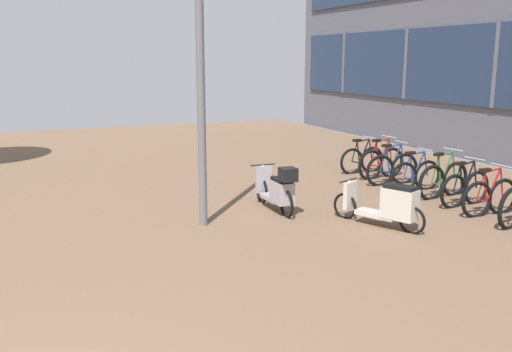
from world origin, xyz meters
TOP-DOWN VIEW (x-y plane):
  - bicycle_rack_02 at (8.34, 3.76)m, footprint 1.31×0.48m
  - bicycle_rack_03 at (8.41, 4.46)m, footprint 1.35×0.48m
  - bicycle_rack_04 at (8.50, 5.15)m, footprint 1.44×0.48m
  - bicycle_rack_05 at (8.36, 5.85)m, footprint 1.30×0.48m
  - bicycle_rack_06 at (8.27, 6.55)m, footprint 1.38×0.48m
  - bicycle_rack_07 at (8.48, 7.25)m, footprint 1.41×0.48m
  - bicycle_rack_08 at (8.40, 7.95)m, footprint 1.28×0.48m
  - scooter_near at (4.88, 5.51)m, footprint 0.52×1.70m
  - scooter_mid at (6.15, 3.85)m, footprint 0.90×1.67m
  - lamp_post at (3.34, 5.26)m, footprint 0.20×0.52m

SIDE VIEW (x-z plane):
  - bicycle_rack_08 at x=8.40m, z-range -0.14..0.79m
  - bicycle_rack_05 at x=8.36m, z-range -0.14..0.80m
  - bicycle_rack_02 at x=8.34m, z-range -0.14..0.81m
  - bicycle_rack_03 at x=8.41m, z-range -0.14..0.82m
  - bicycle_rack_06 at x=8.27m, z-range -0.15..0.86m
  - bicycle_rack_07 at x=8.48m, z-range -0.16..0.87m
  - bicycle_rack_04 at x=8.50m, z-range -0.15..0.87m
  - scooter_mid at x=6.15m, z-range 0.01..0.80m
  - scooter_near at x=4.88m, z-range -0.04..0.90m
  - lamp_post at x=3.34m, z-range 0.33..6.94m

